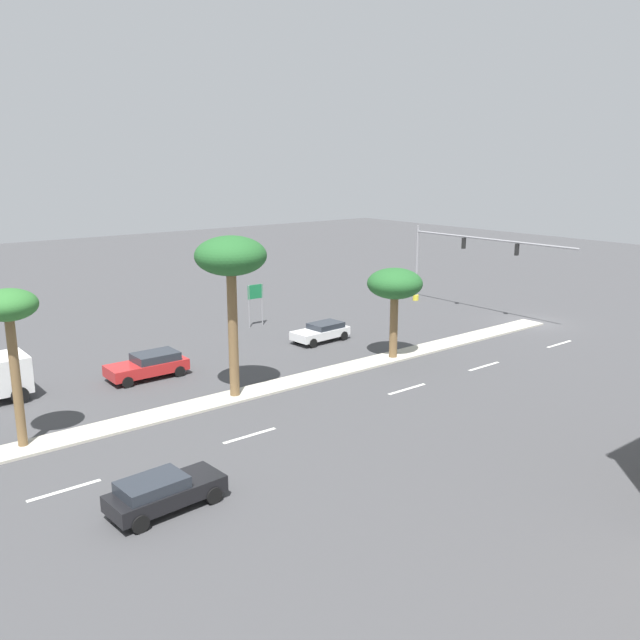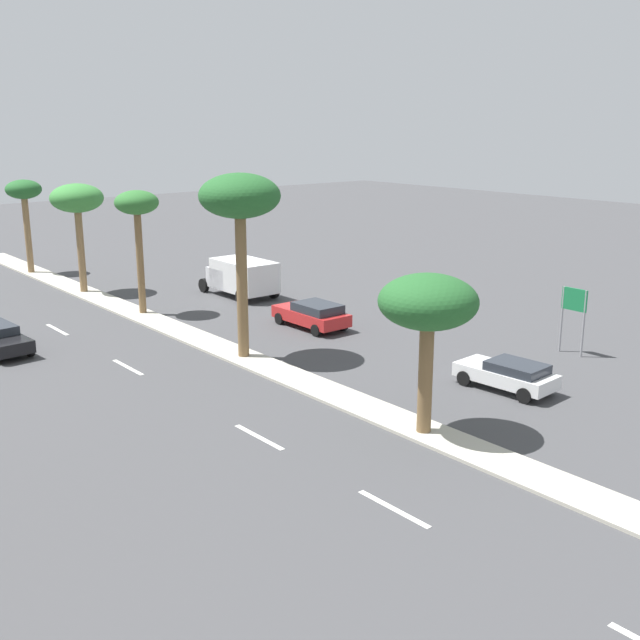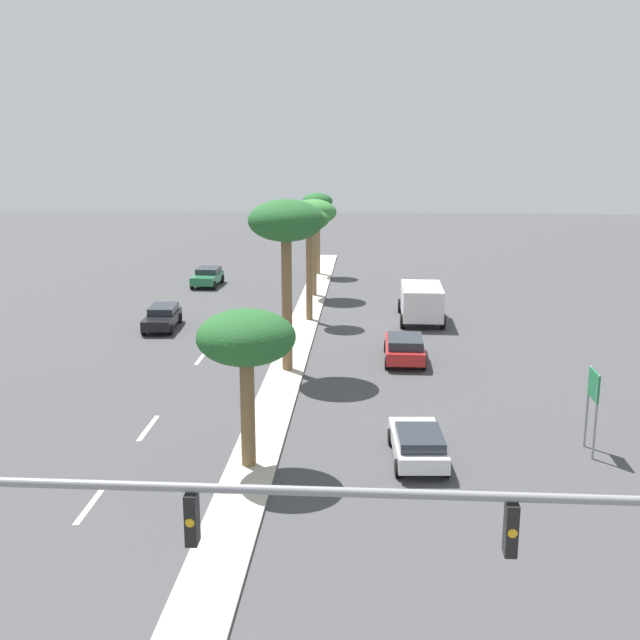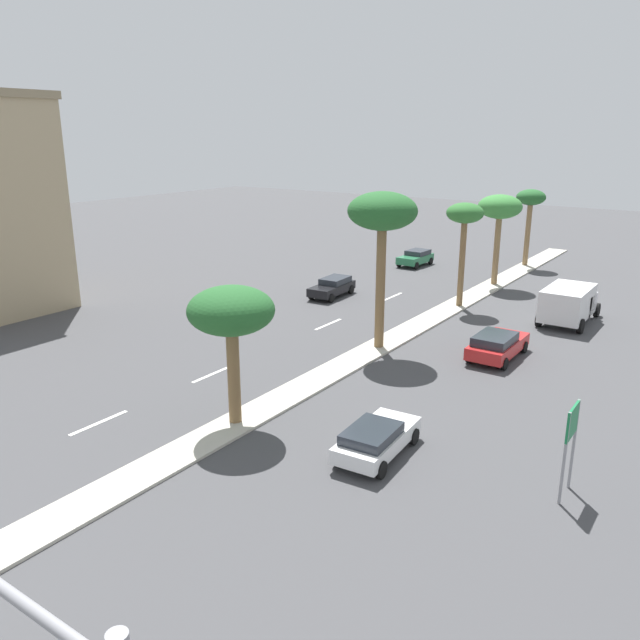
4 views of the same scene
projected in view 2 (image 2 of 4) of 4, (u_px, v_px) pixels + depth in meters
The scene contains 15 objects.
ground_plane at pixel (270, 369), 34.51m from camera, with size 160.00×160.00×0.00m, color #424244.
median_curb at pixel (189, 335), 39.79m from camera, with size 1.80×63.94×0.12m, color #B7B2A3.
lane_stripe_rear at pixel (393, 509), 22.11m from camera, with size 0.20×2.80×0.01m, color silver.
lane_stripe_near at pixel (259, 437), 27.11m from camera, with size 0.20×2.80×0.01m, color silver.
lane_stripe_inboard at pixel (128, 367), 34.78m from camera, with size 0.20×2.80×0.01m, color silver.
lane_stripe_front at pixel (57, 330), 41.04m from camera, with size 0.20×2.80×0.01m, color silver.
directional_road_sign at pixel (574, 308), 36.19m from camera, with size 0.10×1.31×3.22m.
palm_tree_left at pixel (428, 305), 26.19m from camera, with size 3.46×3.46×5.70m.
palm_tree_mid at pixel (240, 201), 34.30m from camera, with size 3.69×3.69×8.50m.
palm_tree_leading at pixel (137, 209), 42.75m from camera, with size 2.46×2.46×7.00m.
palm_tree_far at pixel (77, 201), 48.28m from camera, with size 3.32×3.32×6.92m.
palm_tree_right at pixel (24, 195), 54.64m from camera, with size 2.50×2.50×6.68m.
sedan_white_inboard at pixel (508, 374), 31.69m from camera, with size 2.14×4.26×1.27m.
sedan_red_rear at pixel (312, 314), 41.24m from camera, with size 2.09×4.54×1.43m.
box_truck at pixel (241, 276), 48.59m from camera, with size 2.73×5.57×2.36m.
Camera 2 is at (-19.21, -1.86, 10.85)m, focal length 43.04 mm.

